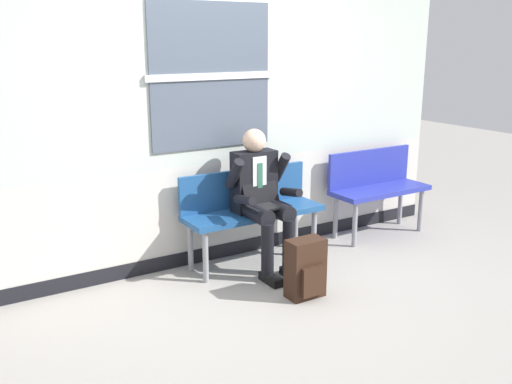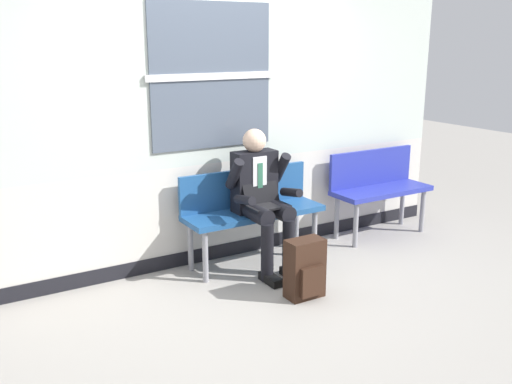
# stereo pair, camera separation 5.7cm
# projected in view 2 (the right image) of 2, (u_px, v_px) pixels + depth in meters

# --- Properties ---
(ground_plane) EXTENTS (18.00, 18.00, 0.00)m
(ground_plane) POSITION_uv_depth(u_px,v_px,m) (250.00, 277.00, 5.03)
(ground_plane) COLOR #9E9991
(station_wall) EXTENTS (5.23, 0.17, 3.05)m
(station_wall) POSITION_uv_depth(u_px,v_px,m) (215.00, 98.00, 5.14)
(station_wall) COLOR beige
(station_wall) RESTS_ON ground
(bench_with_person) EXTENTS (1.32, 0.42, 0.87)m
(bench_with_person) POSITION_uv_depth(u_px,v_px,m) (251.00, 206.00, 5.26)
(bench_with_person) COLOR navy
(bench_with_person) RESTS_ON ground
(bench_empty) EXTENTS (1.09, 0.42, 0.90)m
(bench_empty) POSITION_uv_depth(u_px,v_px,m) (378.00, 184.00, 6.03)
(bench_empty) COLOR #28339E
(bench_empty) RESTS_ON ground
(person_seated) EXTENTS (0.57, 0.70, 1.27)m
(person_seated) POSITION_uv_depth(u_px,v_px,m) (262.00, 196.00, 5.06)
(person_seated) COLOR black
(person_seated) RESTS_ON ground
(backpack) EXTENTS (0.31, 0.22, 0.49)m
(backpack) POSITION_uv_depth(u_px,v_px,m) (305.00, 269.00, 4.59)
(backpack) COLOR #331E14
(backpack) RESTS_ON ground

